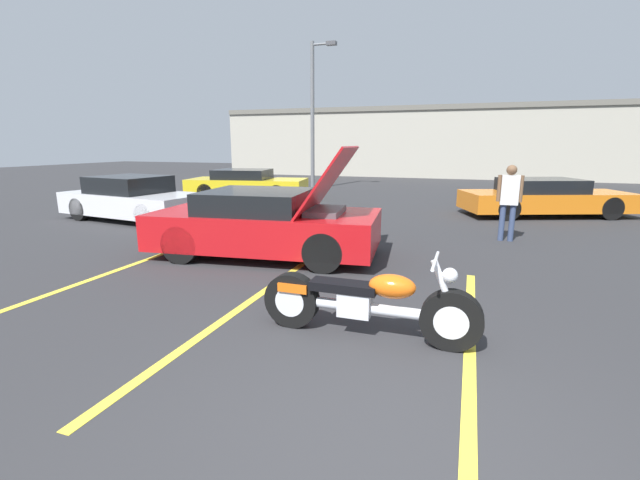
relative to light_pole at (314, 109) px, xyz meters
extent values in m
plane|color=#2D2D30|center=(6.63, -16.73, -3.64)|extent=(80.00, 80.00, 0.00)
cube|color=yellow|center=(1.42, -14.64, -3.64)|extent=(0.12, 5.12, 0.01)
cube|color=yellow|center=(4.26, -14.64, -3.64)|extent=(0.12, 5.12, 0.01)
cube|color=yellow|center=(7.10, -14.64, -3.64)|extent=(0.12, 5.12, 0.01)
cube|color=#B2AD9E|center=(6.63, 10.29, -1.44)|extent=(32.00, 4.00, 4.40)
cube|color=slate|center=(6.63, 10.29, 0.61)|extent=(32.00, 4.20, 0.30)
cylinder|color=slate|center=(-0.09, 0.00, -0.37)|extent=(0.18, 0.18, 6.55)
cylinder|color=slate|center=(0.36, 0.00, 2.75)|extent=(0.90, 0.10, 0.10)
cube|color=#4C4C51|center=(0.81, 0.00, 2.75)|extent=(0.44, 0.28, 0.16)
cylinder|color=black|center=(6.90, -14.84, -3.32)|extent=(0.64, 0.16, 0.64)
cylinder|color=black|center=(5.12, -14.84, -3.32)|extent=(0.64, 0.16, 0.64)
cylinder|color=silver|center=(6.90, -14.84, -3.32)|extent=(0.35, 0.17, 0.35)
cylinder|color=silver|center=(5.12, -14.84, -3.32)|extent=(0.35, 0.17, 0.35)
cylinder|color=silver|center=(6.01, -14.84, -3.31)|extent=(1.51, 0.12, 0.12)
cube|color=silver|center=(5.87, -14.84, -3.27)|extent=(0.36, 0.24, 0.28)
ellipsoid|color=orange|center=(6.27, -14.84, -3.03)|extent=(0.50, 0.28, 0.26)
cube|color=black|center=(5.74, -14.84, -3.09)|extent=(0.75, 0.26, 0.10)
cube|color=orange|center=(5.16, -14.84, -3.15)|extent=(0.35, 0.22, 0.10)
cylinder|color=silver|center=(6.81, -14.84, -3.00)|extent=(0.31, 0.07, 0.63)
cylinder|color=silver|center=(6.70, -14.84, -2.71)|extent=(0.04, 0.70, 0.04)
sphere|color=silver|center=(6.85, -14.84, -2.85)|extent=(0.16, 0.16, 0.16)
cylinder|color=silver|center=(5.61, -14.73, -3.37)|extent=(1.16, 0.09, 0.09)
cube|color=red|center=(3.37, -11.98, -3.13)|extent=(4.39, 2.41, 0.66)
cube|color=black|center=(3.21, -12.00, -2.60)|extent=(2.07, 1.95, 0.40)
cylinder|color=black|center=(4.76, -12.69, -3.30)|extent=(0.70, 0.30, 0.68)
cylinder|color=black|center=(4.57, -10.98, -3.30)|extent=(0.70, 0.30, 0.68)
cylinder|color=black|center=(2.18, -12.99, -3.30)|extent=(0.70, 0.30, 0.68)
cylinder|color=black|center=(1.99, -11.27, -3.30)|extent=(0.70, 0.30, 0.68)
cube|color=red|center=(4.56, -11.85, -2.20)|extent=(1.07, 1.88, 1.23)
cube|color=#4C4C51|center=(4.52, -11.85, -2.84)|extent=(0.72, 1.13, 0.28)
cube|color=orange|center=(9.14, -5.07, -3.20)|extent=(5.03, 3.31, 0.53)
cube|color=black|center=(8.96, -5.14, -2.74)|extent=(2.54, 2.21, 0.39)
cylinder|color=black|center=(10.77, -5.24, -3.32)|extent=(0.68, 0.44, 0.65)
cylinder|color=black|center=(10.23, -3.84, -3.32)|extent=(0.68, 0.44, 0.65)
cylinder|color=black|center=(8.04, -6.30, -3.32)|extent=(0.68, 0.44, 0.65)
cylinder|color=black|center=(7.50, -4.90, -3.32)|extent=(0.68, 0.44, 0.65)
cube|color=yellow|center=(-1.31, -4.13, -3.18)|extent=(4.80, 2.61, 0.58)
cube|color=black|center=(-1.49, -4.17, -2.71)|extent=(2.31, 2.00, 0.36)
cylinder|color=black|center=(0.22, -4.69, -3.34)|extent=(0.64, 0.32, 0.61)
cylinder|color=black|center=(-0.06, -3.09, -3.34)|extent=(0.64, 0.32, 0.61)
cylinder|color=black|center=(-2.56, -5.18, -3.34)|extent=(0.64, 0.32, 0.61)
cylinder|color=black|center=(-2.84, -3.58, -3.34)|extent=(0.64, 0.32, 0.61)
cube|color=silver|center=(-1.88, -9.61, -3.18)|extent=(4.36, 2.32, 0.59)
cube|color=black|center=(-2.05, -9.59, -2.66)|extent=(2.07, 1.85, 0.46)
cylinder|color=black|center=(-0.71, -10.56, -3.33)|extent=(0.65, 0.30, 0.63)
cylinder|color=black|center=(-0.50, -9.00, -3.33)|extent=(0.65, 0.30, 0.63)
cylinder|color=black|center=(-3.27, -10.23, -3.33)|extent=(0.65, 0.30, 0.63)
cylinder|color=black|center=(-3.06, -8.66, -3.33)|extent=(0.65, 0.30, 0.63)
cylinder|color=#38476B|center=(7.71, -9.10, -3.24)|extent=(0.12, 0.12, 0.80)
cylinder|color=#38476B|center=(7.91, -9.10, -3.24)|extent=(0.12, 0.12, 0.80)
cube|color=white|center=(7.81, -9.10, -2.52)|extent=(0.36, 0.20, 0.64)
cylinder|color=brown|center=(7.59, -9.10, -2.49)|extent=(0.08, 0.08, 0.57)
cylinder|color=brown|center=(8.03, -9.10, -2.49)|extent=(0.08, 0.08, 0.57)
sphere|color=brown|center=(7.81, -9.10, -2.10)|extent=(0.22, 0.22, 0.22)
camera|label=1|loc=(6.97, -19.18, -1.55)|focal=24.00mm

